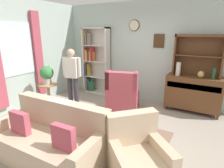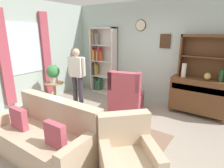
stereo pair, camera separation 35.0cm
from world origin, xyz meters
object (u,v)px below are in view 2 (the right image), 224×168
(bottle_wine, at_px, (221,76))
(potted_plant_large, at_px, (53,72))
(bookshelf, at_px, (101,62))
(book_stack, at_px, (82,115))
(vase_tall, at_px, (184,70))
(couch_floral, at_px, (47,137))
(coffee_table, at_px, (86,119))
(armchair_floral, at_px, (128,160))
(wingback_chair, at_px, (126,96))
(person_reading, at_px, (77,73))
(plant_stand, at_px, (55,90))
(sideboard, at_px, (199,95))
(vase_round, at_px, (207,76))
(sideboard_hutch, at_px, (206,51))

(bottle_wine, xyz_separation_m, potted_plant_large, (-3.82, -1.45, -0.15))
(bookshelf, distance_m, book_stack, 2.85)
(vase_tall, bearing_deg, potted_plant_large, -154.29)
(couch_floral, xyz_separation_m, coffee_table, (0.14, 0.80, 0.04))
(bookshelf, bearing_deg, book_stack, -59.42)
(armchair_floral, bearing_deg, wingback_chair, 121.83)
(bookshelf, relative_size, wingback_chair, 2.00)
(wingback_chair, xyz_separation_m, person_reading, (-1.25, -0.48, 0.52))
(bottle_wine, xyz_separation_m, plant_stand, (-3.84, -1.44, -0.67))
(wingback_chair, bearing_deg, couch_floral, -93.37)
(bookshelf, bearing_deg, bottle_wine, -2.89)
(bookshelf, relative_size, person_reading, 1.35)
(armchair_floral, bearing_deg, vase_tall, 90.81)
(couch_floral, height_order, wingback_chair, wingback_chair)
(bookshelf, height_order, coffee_table, bookshelf)
(plant_stand, distance_m, book_stack, 1.99)
(vase_tall, relative_size, book_stack, 1.60)
(sideboard, distance_m, person_reading, 3.11)
(bookshelf, height_order, plant_stand, bookshelf)
(couch_floral, xyz_separation_m, armchair_floral, (1.36, 0.31, -0.02))
(bookshelf, bearing_deg, vase_tall, -3.54)
(vase_round, xyz_separation_m, potted_plant_large, (-3.56, -1.48, -0.10))
(armchair_floral, relative_size, person_reading, 0.69)
(potted_plant_large, relative_size, person_reading, 0.32)
(bottle_wine, relative_size, person_reading, 0.17)
(sideboard_hutch, bearing_deg, sideboard, -90.00)
(coffee_table, bearing_deg, plant_stand, 159.10)
(couch_floral, bearing_deg, wingback_chair, 86.63)
(book_stack, bearing_deg, person_reading, 137.99)
(bottle_wine, distance_m, couch_floral, 3.71)
(wingback_chair, bearing_deg, armchair_floral, -58.17)
(bookshelf, bearing_deg, potted_plant_large, -103.18)
(couch_floral, bearing_deg, armchair_floral, 12.91)
(sideboard, height_order, person_reading, person_reading)
(bookshelf, relative_size, sideboard, 1.62)
(bookshelf, xyz_separation_m, sideboard_hutch, (3.05, 0.02, 0.54))
(armchair_floral, bearing_deg, person_reading, 148.80)
(couch_floral, relative_size, potted_plant_large, 3.71)
(vase_tall, relative_size, wingback_chair, 0.32)
(plant_stand, bearing_deg, bottle_wine, 20.57)
(bottle_wine, xyz_separation_m, wingback_chair, (-1.97, -0.68, -0.67))
(bookshelf, relative_size, bottle_wine, 7.74)
(potted_plant_large, xyz_separation_m, coffee_table, (1.86, -0.70, -0.55))
(bookshelf, distance_m, vase_round, 3.18)
(person_reading, bearing_deg, bookshelf, 99.66)
(wingback_chair, bearing_deg, book_stack, -91.89)
(couch_floral, relative_size, person_reading, 1.17)
(coffee_table, height_order, book_stack, book_stack)
(wingback_chair, relative_size, plant_stand, 1.69)
(sideboard_hutch, distance_m, plant_stand, 4.00)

